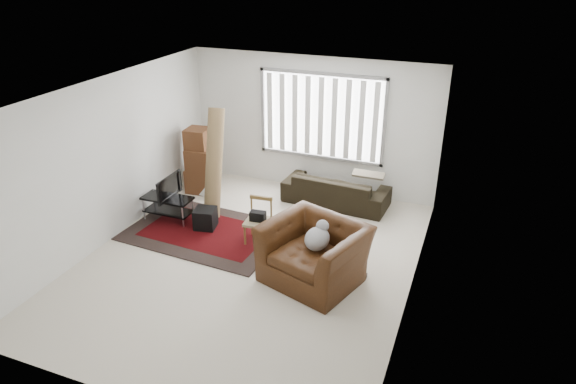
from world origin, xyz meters
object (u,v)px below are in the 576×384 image
moving_boxes (200,163)px  armchair (314,249)px  side_chair (258,219)px  tv_stand (168,204)px  sofa (336,185)px

moving_boxes → armchair: (3.12, -2.12, -0.10)m
side_chair → armchair: bearing=-35.2°
moving_boxes → side_chair: bearing=-36.6°
tv_stand → sofa: sofa is taller
sofa → armchair: size_ratio=1.20×
moving_boxes → side_chair: (1.91, -1.42, -0.19)m
tv_stand → armchair: 3.17m
tv_stand → moving_boxes: size_ratio=0.69×
tv_stand → moving_boxes: moving_boxes is taller
tv_stand → moving_boxes: 1.34m
side_chair → sofa: bearing=61.3°
side_chair → armchair: (1.21, -0.70, 0.09)m
armchair → tv_stand: bearing=-176.8°
sofa → armchair: 2.58m
moving_boxes → side_chair: 2.39m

